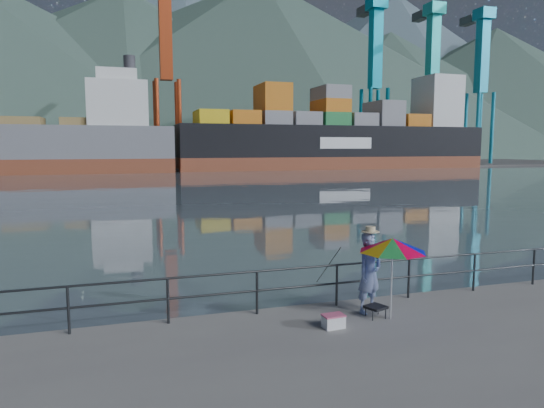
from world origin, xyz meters
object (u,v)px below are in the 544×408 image
at_px(bulk_carrier, 30,144).
at_px(fisherman, 369,273).
at_px(cooler_bag, 333,322).
at_px(beach_umbrella, 393,245).
at_px(container_ship, 343,136).

bearing_deg(bulk_carrier, fisherman, -75.83).
height_order(cooler_bag, bulk_carrier, bulk_carrier).
relative_size(fisherman, beach_umbrella, 1.02).
distance_m(fisherman, cooler_bag, 1.57).
xyz_separation_m(beach_umbrella, cooler_bag, (-1.45, -0.11, -1.54)).
xyz_separation_m(cooler_bag, container_ship, (36.15, 74.62, 5.72)).
bearing_deg(fisherman, container_ship, 44.47).
xyz_separation_m(bulk_carrier, container_ship, (52.99, 2.59, 1.63)).
bearing_deg(container_ship, bulk_carrier, -177.20).
xyz_separation_m(fisherman, bulk_carrier, (-18.03, 71.40, 3.28)).
bearing_deg(cooler_bag, beach_umbrella, 0.67).
distance_m(bulk_carrier, container_ship, 53.08).
bearing_deg(container_ship, fisherman, -115.29).
bearing_deg(cooler_bag, container_ship, 60.39).
relative_size(beach_umbrella, bulk_carrier, 0.04).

